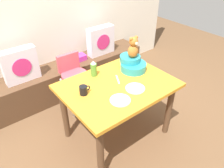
# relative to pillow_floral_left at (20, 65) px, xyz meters

# --- Properties ---
(ground_plane) EXTENTS (8.00, 8.00, 0.00)m
(ground_plane) POSITION_rel_pillow_floral_left_xyz_m (0.65, -1.17, -0.68)
(ground_plane) COLOR brown
(back_wall) EXTENTS (4.40, 0.10, 2.60)m
(back_wall) POSITION_rel_pillow_floral_left_xyz_m (0.65, 0.29, 0.62)
(back_wall) COLOR silver
(back_wall) RESTS_ON ground_plane
(window_bench) EXTENTS (2.60, 0.44, 0.46)m
(window_bench) POSITION_rel_pillow_floral_left_xyz_m (0.65, 0.02, -0.45)
(window_bench) COLOR brown
(window_bench) RESTS_ON ground_plane
(pillow_floral_left) EXTENTS (0.44, 0.15, 0.44)m
(pillow_floral_left) POSITION_rel_pillow_floral_left_xyz_m (0.00, 0.00, 0.00)
(pillow_floral_left) COLOR silver
(pillow_floral_left) RESTS_ON window_bench
(pillow_floral_right) EXTENTS (0.44, 0.15, 0.44)m
(pillow_floral_right) POSITION_rel_pillow_floral_left_xyz_m (1.27, 0.00, 0.00)
(pillow_floral_right) COLOR silver
(pillow_floral_right) RESTS_ON window_bench
(book_stack) EXTENTS (0.20, 0.14, 0.08)m
(book_stack) POSITION_rel_pillow_floral_left_xyz_m (0.87, 0.02, -0.18)
(book_stack) COLOR #CB33A5
(book_stack) RESTS_ON window_bench
(dining_table) EXTENTS (1.17, 0.88, 0.74)m
(dining_table) POSITION_rel_pillow_floral_left_xyz_m (0.65, -1.17, -0.05)
(dining_table) COLOR orange
(dining_table) RESTS_ON ground_plane
(highchair) EXTENTS (0.34, 0.45, 0.79)m
(highchair) POSITION_rel_pillow_floral_left_xyz_m (0.53, -0.42, -0.16)
(highchair) COLOR #D84C59
(highchair) RESTS_ON ground_plane
(infant_seat_teal) EXTENTS (0.30, 0.33, 0.16)m
(infant_seat_teal) POSITION_rel_pillow_floral_left_xyz_m (0.98, -1.03, 0.13)
(infant_seat_teal) COLOR teal
(infant_seat_teal) RESTS_ON dining_table
(teddy_bear) EXTENTS (0.13, 0.12, 0.25)m
(teddy_bear) POSITION_rel_pillow_floral_left_xyz_m (0.98, -1.03, 0.34)
(teddy_bear) COLOR #AF6729
(teddy_bear) RESTS_ON infant_seat_teal
(ketchup_bottle) EXTENTS (0.07, 0.07, 0.18)m
(ketchup_bottle) POSITION_rel_pillow_floral_left_xyz_m (0.55, -0.87, 0.15)
(ketchup_bottle) COLOR #4C8C33
(ketchup_bottle) RESTS_ON dining_table
(coffee_mug) EXTENTS (0.12, 0.08, 0.09)m
(coffee_mug) POSITION_rel_pillow_floral_left_xyz_m (0.27, -1.09, 0.11)
(coffee_mug) COLOR black
(coffee_mug) RESTS_ON dining_table
(dinner_plate_near) EXTENTS (0.20, 0.20, 0.01)m
(dinner_plate_near) POSITION_rel_pillow_floral_left_xyz_m (0.49, -1.40, 0.07)
(dinner_plate_near) COLOR white
(dinner_plate_near) RESTS_ON dining_table
(dinner_plate_far) EXTENTS (0.20, 0.20, 0.01)m
(dinner_plate_far) POSITION_rel_pillow_floral_left_xyz_m (0.74, -1.34, 0.07)
(dinner_plate_far) COLOR white
(dinner_plate_far) RESTS_ON dining_table
(table_fork) EXTENTS (0.09, 0.16, 0.01)m
(table_fork) POSITION_rel_pillow_floral_left_xyz_m (0.71, -1.10, 0.06)
(table_fork) COLOR silver
(table_fork) RESTS_ON dining_table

